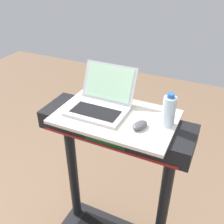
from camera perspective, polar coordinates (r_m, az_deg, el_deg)
name	(u,v)px	position (r m, az deg, el deg)	size (l,w,h in m)	color
desk_board	(116,117)	(1.45, 0.84, -1.07)	(0.67, 0.43, 0.02)	beige
laptop	(101,102)	(1.49, -2.47, 2.29)	(0.33, 0.32, 0.23)	#B7B7BC
computer_mouse	(140,125)	(1.34, 6.18, -2.93)	(0.06, 0.10, 0.03)	#4C4C51
water_bottle	(169,111)	(1.35, 12.50, 0.22)	(0.07, 0.07, 0.19)	silver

